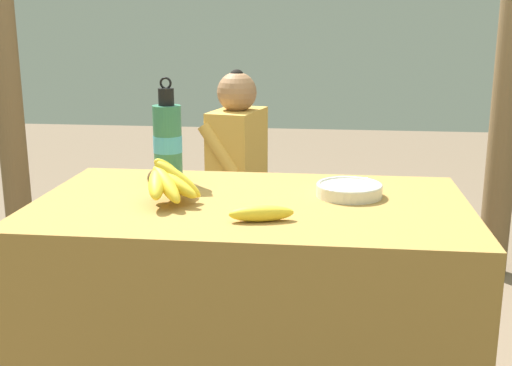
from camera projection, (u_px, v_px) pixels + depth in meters
name	position (u px, v px, depth m)	size (l,w,h in m)	color
market_counter	(251.00, 328.00, 1.90)	(1.22, 0.70, 0.78)	olive
banana_bunch_ripe	(169.00, 179.00, 1.78)	(0.16, 0.27, 0.14)	#4C381E
serving_bowl	(349.00, 189.00, 1.85)	(0.19, 0.19, 0.04)	silver
water_bottle	(168.00, 141.00, 2.00)	(0.09, 0.09, 0.33)	#337556
loose_banana_front	(261.00, 213.00, 1.62)	(0.17, 0.08, 0.04)	yellow
wooden_bench	(241.00, 214.00, 3.20)	(1.75, 0.32, 0.40)	#4C3823
seated_vendor	(229.00, 163.00, 3.12)	(0.45, 0.42, 1.06)	#473828
banana_bunch_green	(345.00, 195.00, 3.12)	(0.15, 0.25, 0.11)	#4C381E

